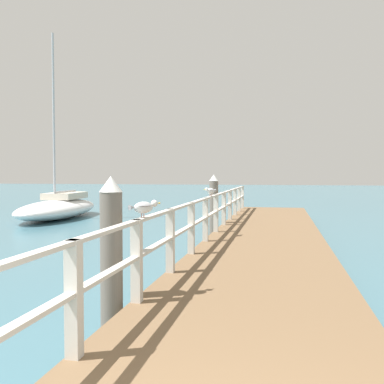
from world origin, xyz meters
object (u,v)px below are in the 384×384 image
seagull_foreground (144,207)px  dock_piling_near (111,256)px  dock_piling_far (214,206)px  boat_3 (59,208)px  seagull_background (210,191)px

seagull_foreground → dock_piling_near: bearing=-124.4°
dock_piling_far → seagull_foreground: size_ratio=4.92×
dock_piling_far → boat_3: 9.32m
seagull_foreground → dock_piling_far: bearing=128.4°
seagull_foreground → seagull_background: (-0.01, 5.32, 0.00)m
seagull_foreground → seagull_background: same height
dock_piling_near → boat_3: 15.49m
seagull_background → boat_3: 11.49m
dock_piling_near → seagull_background: 5.51m
seagull_background → dock_piling_far: bearing=-58.1°
dock_piling_far → seagull_foreground: 8.37m
dock_piling_near → boat_3: bearing=121.0°
dock_piling_near → boat_3: boat_3 is taller
dock_piling_far → seagull_background: dock_piling_far is taller
seagull_background → seagull_foreground: bearing=114.9°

